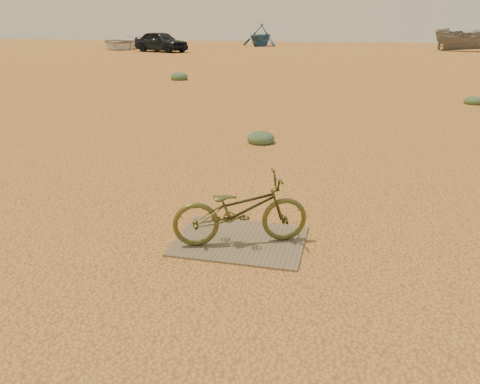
% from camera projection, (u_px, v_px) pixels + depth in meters
% --- Properties ---
extents(ground, '(120.00, 120.00, 0.00)m').
position_uv_depth(ground, '(217.00, 258.00, 4.75)').
color(ground, gold).
rests_on(ground, ground).
extents(plywood_board, '(1.39, 1.06, 0.02)m').
position_uv_depth(plywood_board, '(240.00, 241.00, 5.12)').
color(plywood_board, brown).
rests_on(plywood_board, ground).
extents(bicycle, '(1.52, 1.01, 0.76)m').
position_uv_depth(bicycle, '(241.00, 210.00, 4.93)').
color(bicycle, brown).
rests_on(bicycle, plywood_board).
extents(car, '(5.21, 3.63, 1.65)m').
position_uv_depth(car, '(161.00, 42.00, 38.57)').
color(car, black).
rests_on(car, ground).
extents(boat_near_left, '(6.01, 7.14, 1.26)m').
position_uv_depth(boat_near_left, '(120.00, 42.00, 42.65)').
color(boat_near_left, beige).
rests_on(boat_near_left, ground).
extents(boat_far_left, '(4.61, 5.03, 2.24)m').
position_uv_depth(boat_far_left, '(260.00, 35.00, 48.36)').
color(boat_far_left, '#325980').
rests_on(boat_far_left, ground).
extents(boat_mid_right, '(5.48, 3.39, 1.99)m').
position_uv_depth(boat_mid_right, '(467.00, 39.00, 39.33)').
color(boat_mid_right, slate).
rests_on(boat_mid_right, ground).
extents(kale_a, '(0.55, 0.55, 0.30)m').
position_uv_depth(kale_a, '(261.00, 143.00, 9.36)').
color(kale_a, '#476142').
rests_on(kale_a, ground).
extents(kale_b, '(0.54, 0.54, 0.30)m').
position_uv_depth(kale_b, '(473.00, 104.00, 13.83)').
color(kale_b, '#476142').
rests_on(kale_b, ground).
extents(kale_c, '(0.74, 0.74, 0.40)m').
position_uv_depth(kale_c, '(179.00, 80.00, 19.74)').
color(kale_c, '#476142').
rests_on(kale_c, ground).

